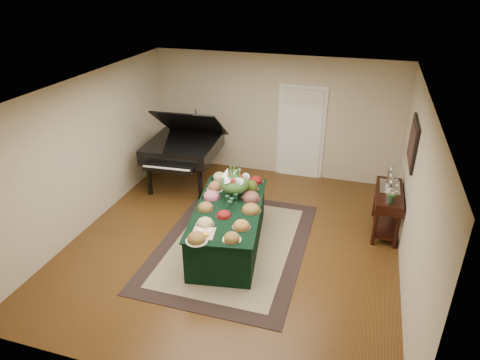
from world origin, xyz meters
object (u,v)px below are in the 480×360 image
(buffet_table, at_px, (229,226))
(mahogany_sideboard, at_px, (388,201))
(floral_centerpiece, at_px, (235,181))
(grand_piano, at_px, (183,147))

(buffet_table, relative_size, mahogany_sideboard, 2.04)
(floral_centerpiece, relative_size, mahogany_sideboard, 0.43)
(floral_centerpiece, xyz_separation_m, mahogany_sideboard, (2.56, 0.86, -0.43))
(grand_piano, distance_m, mahogany_sideboard, 4.27)
(floral_centerpiece, distance_m, grand_piano, 2.27)
(floral_centerpiece, bearing_deg, buffet_table, -88.02)
(grand_piano, bearing_deg, mahogany_sideboard, -9.36)
(buffet_table, distance_m, floral_centerpiece, 0.78)
(mahogany_sideboard, bearing_deg, floral_centerpiece, -161.45)
(floral_centerpiece, xyz_separation_m, grand_piano, (-1.64, 1.55, -0.18))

